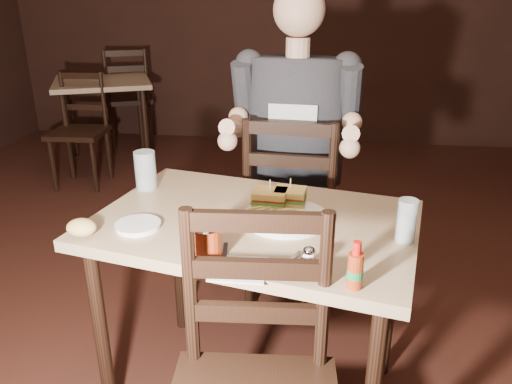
# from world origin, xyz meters

# --- Properties ---
(room_shell) EXTENTS (7.00, 7.00, 7.00)m
(room_shell) POSITION_xyz_m (0.00, 0.00, 1.40)
(room_shell) COLOR black
(room_shell) RESTS_ON ground
(main_table) EXTENTS (1.21, 0.93, 0.77)m
(main_table) POSITION_xyz_m (-0.00, -0.16, 0.68)
(main_table) COLOR tan
(main_table) RESTS_ON ground
(bg_table) EXTENTS (1.05, 1.05, 0.77)m
(bg_table) POSITION_xyz_m (-1.72, 2.50, 0.68)
(bg_table) COLOR tan
(bg_table) RESTS_ON ground
(chair_far) EXTENTS (0.49, 0.53, 1.00)m
(chair_far) POSITION_xyz_m (0.10, 0.54, 0.50)
(chair_far) COLOR black
(chair_far) RESTS_ON ground
(bg_chair_far) EXTENTS (0.62, 0.64, 0.99)m
(bg_chair_far) POSITION_xyz_m (-1.72, 3.05, 0.49)
(bg_chair_far) COLOR black
(bg_chair_far) RESTS_ON ground
(bg_chair_near) EXTENTS (0.44, 0.47, 0.89)m
(bg_chair_near) POSITION_xyz_m (-1.72, 1.95, 0.45)
(bg_chair_near) COLOR black
(bg_chair_near) RESTS_ON ground
(diner) EXTENTS (0.62, 0.50, 1.02)m
(diner) POSITION_xyz_m (0.09, 0.49, 1.02)
(diner) COLOR #2F2E33
(diner) RESTS_ON chair_far
(dinner_plate) EXTENTS (0.34, 0.34, 0.02)m
(dinner_plate) POSITION_xyz_m (0.11, -0.16, 0.78)
(dinner_plate) COLOR white
(dinner_plate) RESTS_ON main_table
(sandwich_left) EXTENTS (0.12, 0.10, 0.10)m
(sandwich_left) POSITION_xyz_m (0.04, -0.08, 0.84)
(sandwich_left) COLOR gold
(sandwich_left) RESTS_ON dinner_plate
(sandwich_right) EXTENTS (0.12, 0.10, 0.10)m
(sandwich_right) POSITION_xyz_m (0.11, -0.05, 0.83)
(sandwich_right) COLOR gold
(sandwich_right) RESTS_ON dinner_plate
(fries_pile) EXTENTS (0.27, 0.21, 0.04)m
(fries_pile) POSITION_xyz_m (0.07, -0.18, 0.80)
(fries_pile) COLOR #EAD36E
(fries_pile) RESTS_ON dinner_plate
(ketchup_dollop) EXTENTS (0.05, 0.05, 0.01)m
(ketchup_dollop) POSITION_xyz_m (0.15, -0.25, 0.79)
(ketchup_dollop) COLOR maroon
(ketchup_dollop) RESTS_ON dinner_plate
(glass_left) EXTENTS (0.10, 0.10, 0.15)m
(glass_left) POSITION_xyz_m (-0.47, 0.07, 0.85)
(glass_left) COLOR silver
(glass_left) RESTS_ON main_table
(glass_right) EXTENTS (0.07, 0.07, 0.14)m
(glass_right) POSITION_xyz_m (0.49, -0.26, 0.84)
(glass_right) COLOR silver
(glass_right) RESTS_ON main_table
(hot_sauce) EXTENTS (0.05, 0.05, 0.14)m
(hot_sauce) POSITION_xyz_m (0.32, -0.55, 0.84)
(hot_sauce) COLOR maroon
(hot_sauce) RESTS_ON main_table
(salt_shaker) EXTENTS (0.04, 0.04, 0.07)m
(salt_shaker) POSITION_xyz_m (0.19, -0.47, 0.80)
(salt_shaker) COLOR white
(salt_shaker) RESTS_ON main_table
(pepper_shaker) EXTENTS (0.04, 0.04, 0.06)m
(pepper_shaker) POSITION_xyz_m (0.19, -0.47, 0.80)
(pepper_shaker) COLOR #38332D
(pepper_shaker) RESTS_ON main_table
(syrup_dispenser) EXTENTS (0.11, 0.11, 0.12)m
(syrup_dispenser) POSITION_xyz_m (-0.10, -0.44, 0.83)
(syrup_dispenser) COLOR maroon
(syrup_dispenser) RESTS_ON main_table
(napkin) EXTENTS (0.16, 0.15, 0.00)m
(napkin) POSITION_xyz_m (-0.00, -0.50, 0.77)
(napkin) COLOR white
(napkin) RESTS_ON main_table
(knife) EXTENTS (0.04, 0.20, 0.00)m
(knife) POSITION_xyz_m (-0.05, -0.46, 0.78)
(knife) COLOR silver
(knife) RESTS_ON napkin
(fork) EXTENTS (0.07, 0.14, 0.00)m
(fork) POSITION_xyz_m (0.13, -0.45, 0.78)
(fork) COLOR silver
(fork) RESTS_ON napkin
(side_plate) EXTENTS (0.17, 0.17, 0.01)m
(side_plate) POSITION_xyz_m (-0.38, -0.28, 0.78)
(side_plate) COLOR white
(side_plate) RESTS_ON main_table
(bread_roll) EXTENTS (0.11, 0.10, 0.06)m
(bread_roll) POSITION_xyz_m (-0.52, -0.38, 0.81)
(bread_roll) COLOR tan
(bread_roll) RESTS_ON side_plate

